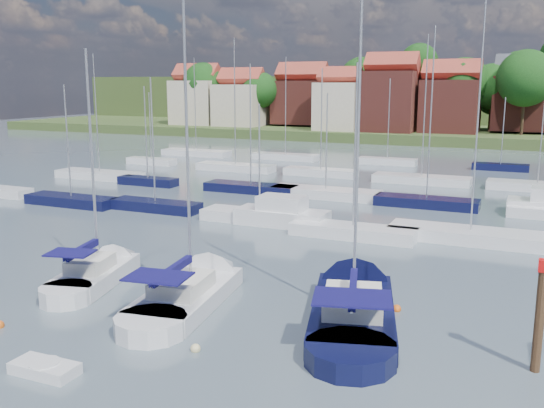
% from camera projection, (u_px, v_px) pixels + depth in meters
% --- Properties ---
extents(ground, '(260.00, 260.00, 0.00)m').
position_uv_depth(ground, '(406.00, 188.00, 61.60)').
color(ground, '#4F5F6B').
rests_on(ground, ground).
extents(sailboat_left, '(4.79, 10.07, 13.32)m').
position_uv_depth(sailboat_left, '(103.00, 271.00, 33.48)').
color(sailboat_left, silver).
rests_on(sailboat_left, ground).
extents(sailboat_centre, '(4.80, 12.28, 16.23)m').
position_uv_depth(sailboat_centre, '(199.00, 288.00, 30.79)').
color(sailboat_centre, silver).
rests_on(sailboat_centre, ground).
extents(sailboat_navy, '(7.01, 14.05, 18.71)m').
position_uv_depth(sailboat_navy, '(354.00, 300.00, 29.09)').
color(sailboat_navy, black).
rests_on(sailboat_navy, ground).
extents(tender, '(2.56, 1.20, 0.55)m').
position_uv_depth(tender, '(45.00, 368.00, 22.39)').
color(tender, silver).
rests_on(tender, ground).
extents(timber_piling, '(0.40, 0.40, 6.58)m').
position_uv_depth(timber_piling, '(538.00, 340.00, 22.39)').
color(timber_piling, '#4C331E').
rests_on(timber_piling, ground).
extents(buoy_c, '(0.53, 0.53, 0.53)m').
position_uv_depth(buoy_c, '(52.00, 307.00, 29.15)').
color(buoy_c, '#D85914').
rests_on(buoy_c, ground).
extents(buoy_d, '(0.41, 0.41, 0.41)m').
position_uv_depth(buoy_d, '(196.00, 351.00, 24.32)').
color(buoy_d, beige).
rests_on(buoy_d, ground).
extents(buoy_e, '(0.41, 0.41, 0.41)m').
position_uv_depth(buoy_e, '(397.00, 311.00, 28.60)').
color(buoy_e, '#D85914').
rests_on(buoy_e, ground).
extents(buoy_f, '(0.45, 0.45, 0.45)m').
position_uv_depth(buoy_f, '(382.00, 374.00, 22.42)').
color(buoy_f, beige).
rests_on(buoy_f, ground).
extents(marina_field, '(79.62, 41.41, 15.93)m').
position_uv_depth(marina_field, '(416.00, 193.00, 56.41)').
color(marina_field, silver).
rests_on(marina_field, ground).
extents(far_shore_town, '(212.46, 90.00, 22.27)m').
position_uv_depth(far_shore_town, '(497.00, 108.00, 142.89)').
color(far_shore_town, '#3D4B25').
rests_on(far_shore_town, ground).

